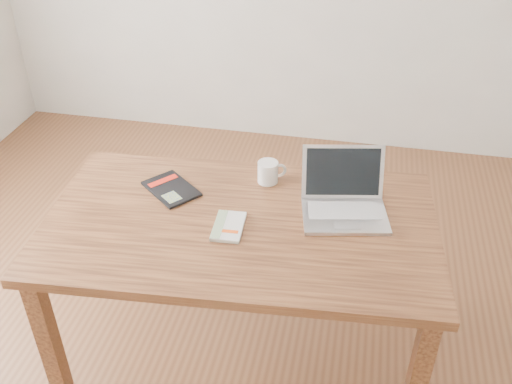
% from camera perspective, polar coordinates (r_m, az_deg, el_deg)
% --- Properties ---
extents(room, '(4.04, 4.04, 2.70)m').
position_cam_1_polar(room, '(2.00, -8.79, 12.87)').
color(room, '#57341E').
rests_on(room, ground).
extents(desk, '(1.56, 0.97, 0.75)m').
position_cam_1_polar(desk, '(2.25, -1.56, -4.70)').
color(desk, '#532F19').
rests_on(desk, ground).
extents(white_guidebook, '(0.12, 0.19, 0.02)m').
position_cam_1_polar(white_guidebook, '(2.15, -2.77, -3.46)').
color(white_guidebook, beige).
rests_on(white_guidebook, desk).
extents(black_guidebook, '(0.28, 0.27, 0.01)m').
position_cam_1_polar(black_guidebook, '(2.38, -8.48, 0.32)').
color(black_guidebook, black).
rests_on(black_guidebook, desk).
extents(laptop, '(0.37, 0.35, 0.22)m').
position_cam_1_polar(laptop, '(2.25, 8.81, -0.76)').
color(laptop, silver).
rests_on(laptop, desk).
extents(coffee_mug, '(0.12, 0.09, 0.09)m').
position_cam_1_polar(coffee_mug, '(2.39, 1.27, 2.05)').
color(coffee_mug, white).
rests_on(coffee_mug, desk).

